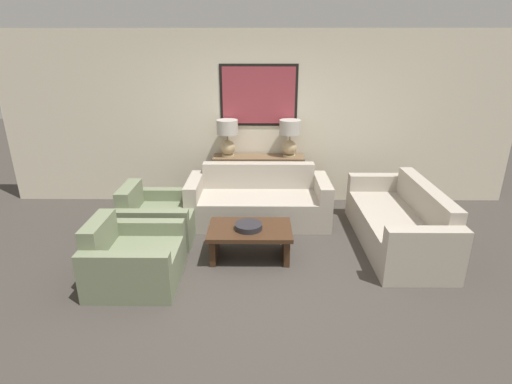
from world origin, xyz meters
The scene contains 11 objects.
ground_plane centered at (0.00, 0.00, 0.00)m, with size 20.00×20.00×0.00m, color #3D3833.
back_wall centered at (0.00, 2.49, 1.33)m, with size 7.97×0.12×2.65m.
console_table centered at (0.00, 2.23, 0.40)m, with size 1.40×0.36×0.81m.
table_lamp_left centered at (-0.47, 2.23, 1.14)m, with size 0.32×0.32×0.56m.
table_lamp_right centered at (0.47, 2.23, 1.14)m, with size 0.32×0.32×0.56m.
couch_by_back_wall centered at (0.00, 1.62, 0.28)m, with size 2.00×0.86×0.79m.
couch_by_side centered at (1.80, 0.90, 0.28)m, with size 0.86×2.00×0.79m.
coffee_table centered at (-0.10, 0.54, 0.28)m, with size 0.99×0.63×0.39m.
decorative_bowl centered at (-0.11, 0.52, 0.42)m, with size 0.32×0.32×0.07m.
armchair_near_back_wall centered at (-1.34, 1.07, 0.25)m, with size 0.91×0.91×0.72m.
armchair_near_camera centered at (-1.34, 0.02, 0.25)m, with size 0.91×0.91×0.72m.
Camera 1 is at (0.01, -3.73, 2.44)m, focal length 28.00 mm.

